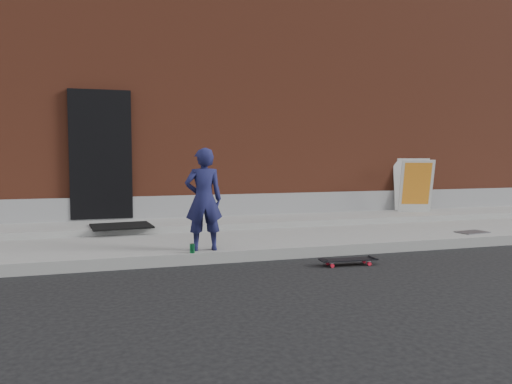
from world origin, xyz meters
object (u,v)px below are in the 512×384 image
object	(u,v)px
child	(204,199)
skateboard	(348,260)
pizza_sign	(413,185)
soda_can	(192,248)

from	to	relation	value
child	skateboard	size ratio (longest dim) A/B	1.84
skateboard	pizza_sign	distance (m)	4.43
child	skateboard	distance (m)	2.02
child	pizza_sign	world-z (taller)	child
soda_can	skateboard	bearing A→B (deg)	-17.90
skateboard	child	bearing A→B (deg)	156.02
skateboard	pizza_sign	size ratio (longest dim) A/B	0.68
child	pizza_sign	size ratio (longest dim) A/B	1.24
child	skateboard	xyz separation A→B (m)	(1.71, -0.76, -0.75)
child	pizza_sign	xyz separation A→B (m)	(4.76, 2.38, -0.03)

